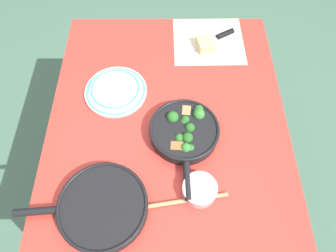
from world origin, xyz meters
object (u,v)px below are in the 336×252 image
Objects in this scene: prep_bowl_steel at (200,190)px; grater_knife at (219,37)px; skillet_broccoli at (185,131)px; dinner_plate_stack at (116,90)px; cheese_block at (206,44)px; skillet_eggs at (103,207)px; wooden_spoon at (153,206)px.

grater_knife is at bearing -9.98° from prep_bowl_steel.
skillet_broccoli is 0.33m from dinner_plate_stack.
grater_knife is 1.82× the size of prep_bowl_steel.
cheese_block and prep_bowl_steel have the same top height.
skillet_broccoli is 1.55× the size of dinner_plate_stack.
skillet_eggs is at bearing -46.26° from skillet_broccoli.
wooden_spoon is at bearing 107.69° from prep_bowl_steel.
prep_bowl_steel is at bearing -142.85° from dinner_plate_stack.
cheese_block is (0.44, -0.11, -0.01)m from skillet_broccoli.
skillet_broccoli is 0.38m from skillet_eggs.
skillet_eggs is at bearing -6.00° from wooden_spoon.
skillet_broccoli is at bearing -139.25° from skillet_eggs.
cheese_block is at bearing -5.43° from prep_bowl_steel.
cheese_block is 0.84× the size of prep_bowl_steel.
skillet_eggs is at bearing 152.24° from cheese_block.
wooden_spoon is at bearing -23.95° from skillet_broccoli.
cheese_block is at bearing -56.75° from dinner_plate_stack.
grater_knife is 0.72m from prep_bowl_steel.
grater_knife is (0.49, -0.17, -0.02)m from skillet_broccoli.
dinner_plate_stack is 2.16× the size of prep_bowl_steel.
skillet_eggs is 0.16m from wooden_spoon.
wooden_spoon is (-0.26, 0.11, -0.02)m from skillet_broccoli.
grater_knife is (0.76, -0.44, -0.01)m from skillet_eggs.
skillet_eggs is 1.70× the size of dinner_plate_stack.
skillet_broccoli reaches higher than cheese_block.
dinner_plate_stack reaches higher than wooden_spoon.
cheese_block reaches higher than dinner_plate_stack.
skillet_broccoli reaches higher than grater_knife.
dinner_plate_stack is (-0.30, 0.44, 0.00)m from grater_knife.
cheese_block is at bearing 10.76° from grater_knife.
dinner_plate_stack is at bearing 123.25° from cheese_block.
prep_bowl_steel reaches higher than wooden_spoon.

